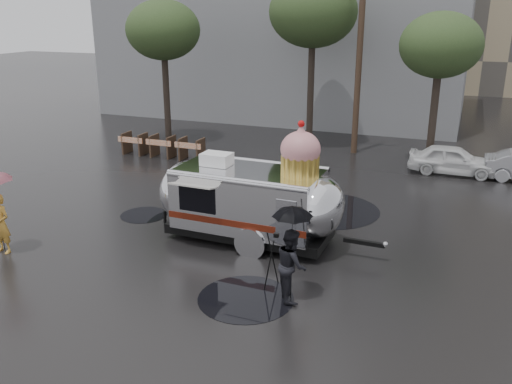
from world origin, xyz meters
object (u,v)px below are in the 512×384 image
at_px(person_right, 291,265).
at_px(tripod, 276,256).
at_px(airstream_trailer, 252,198).
at_px(person_left, 1,224).

bearing_deg(person_right, tripod, 28.65).
bearing_deg(airstream_trailer, person_right, -52.14).
xyz_separation_m(person_left, person_right, (8.30, 0.49, 0.03)).
bearing_deg(airstream_trailer, person_left, -150.42).
bearing_deg(person_left, person_right, 7.50).
height_order(airstream_trailer, person_left, airstream_trailer).
xyz_separation_m(person_left, tripod, (7.81, 0.80, 0.02)).
relative_size(person_left, tripod, 1.15).
distance_m(person_left, tripod, 7.85).
height_order(airstream_trailer, person_right, airstream_trailer).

